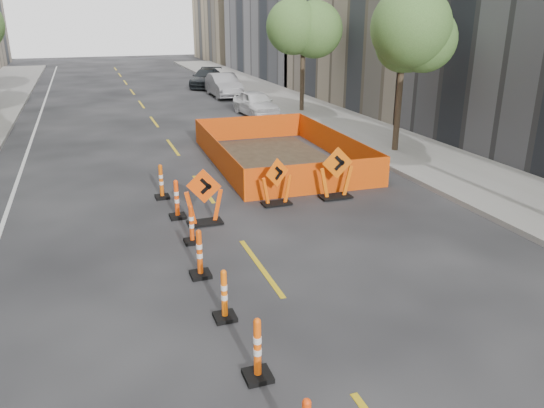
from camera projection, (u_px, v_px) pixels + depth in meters
name	position (u px, v px, depth m)	size (l,w,h in m)	color
ground_plane	(339.00, 374.00, 8.40)	(140.00, 140.00, 0.00)	black
sidewalk_right	(407.00, 150.00, 21.83)	(4.00, 90.00, 0.15)	gray
tree_r_b	(404.00, 37.00, 20.13)	(2.80, 2.80, 5.95)	#382B1E
tree_r_c	(303.00, 30.00, 29.01)	(2.80, 2.80, 5.95)	#382B1E
channelizer_3	(257.00, 349.00, 8.12)	(0.43, 0.43, 1.08)	#FB570A
channelizer_4	(224.00, 295.00, 9.74)	(0.40, 0.40, 1.02)	#FF660A
channelizer_5	(200.00, 253.00, 11.33)	(0.43, 0.43, 1.09)	#DD4809
channelizer_6	(192.00, 224.00, 13.03)	(0.39, 0.39, 1.00)	#E54209
channelizer_7	(177.00, 199.00, 14.62)	(0.44, 0.44, 1.11)	#FF480A
channelizer_8	(161.00, 181.00, 16.20)	(0.43, 0.43, 1.08)	#D95509
chevron_sign_left	(204.00, 197.00, 14.10)	(1.04, 0.62, 1.56)	#FF4F0A
chevron_sign_center	(277.00, 182.00, 15.57)	(0.96, 0.58, 1.44)	#FF5D0A
chevron_sign_right	(336.00, 173.00, 16.11)	(1.09, 0.65, 1.63)	#E05A09
safety_fence	(278.00, 148.00, 20.28)	(4.85, 8.26, 1.03)	#FC5E0D
parked_car_near	(256.00, 103.00, 29.45)	(1.62, 4.02, 1.37)	white
parked_car_mid	(224.00, 85.00, 36.03)	(1.65, 4.74, 1.56)	gray
parked_car_far	(206.00, 78.00, 40.81)	(1.94, 4.76, 1.38)	black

